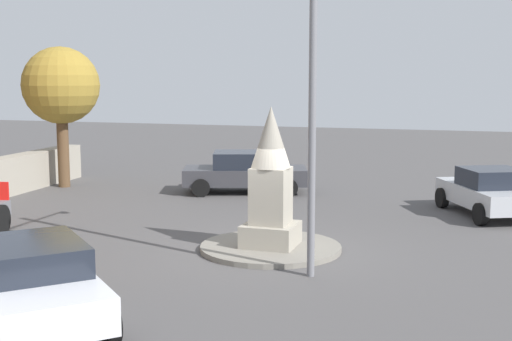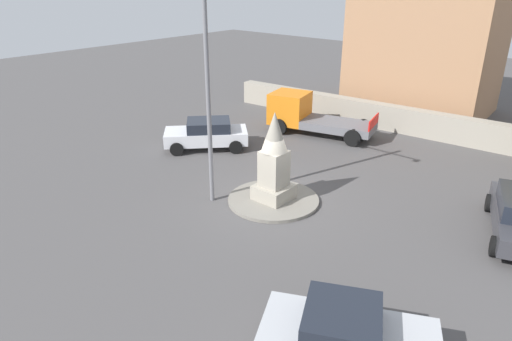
# 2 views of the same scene
# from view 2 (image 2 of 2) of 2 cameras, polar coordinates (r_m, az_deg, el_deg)

# --- Properties ---
(ground_plane) EXTENTS (80.00, 80.00, 0.00)m
(ground_plane) POSITION_cam_2_polar(r_m,az_deg,el_deg) (17.40, 2.17, -3.83)
(ground_plane) COLOR #4F4C4C
(traffic_island) EXTENTS (3.43, 3.43, 0.13)m
(traffic_island) POSITION_cam_2_polar(r_m,az_deg,el_deg) (17.37, 2.17, -3.64)
(traffic_island) COLOR gray
(traffic_island) RESTS_ON ground
(monument) EXTENTS (1.25, 1.25, 3.37)m
(monument) POSITION_cam_2_polar(r_m,az_deg,el_deg) (16.70, 2.26, 1.33)
(monument) COLOR #9E9687
(monument) RESTS_ON traffic_island
(streetlamp) EXTENTS (2.97, 0.28, 8.05)m
(streetlamp) POSITION_cam_2_polar(r_m,az_deg,el_deg) (15.96, -6.08, 11.96)
(streetlamp) COLOR slate
(streetlamp) RESTS_ON ground
(car_white_waiting) EXTENTS (3.97, 4.06, 1.42)m
(car_white_waiting) POSITION_cam_2_polar(r_m,az_deg,el_deg) (22.49, -6.13, 4.57)
(car_white_waiting) COLOR silver
(car_white_waiting) RESTS_ON ground
(car_silver_parked_right) EXTENTS (4.23, 3.33, 1.45)m
(car_silver_parked_right) POSITION_cam_2_polar(r_m,az_deg,el_deg) (10.69, 11.20, -19.67)
(car_silver_parked_right) COLOR #B7BABF
(car_silver_parked_right) RESTS_ON ground
(truck_orange_approaching) EXTENTS (5.82, 3.27, 2.06)m
(truck_orange_approaching) POSITION_cam_2_polar(r_m,az_deg,el_deg) (24.76, 6.35, 6.91)
(truck_orange_approaching) COLOR orange
(truck_orange_approaching) RESTS_ON ground
(stone_boundary_wall) EXTENTS (19.73, 1.90, 1.36)m
(stone_boundary_wall) POSITION_cam_2_polar(r_m,az_deg,el_deg) (26.21, 16.18, 6.36)
(stone_boundary_wall) COLOR #9E9687
(stone_boundary_wall) RESTS_ON ground
(corner_building) EXTENTS (8.14, 6.84, 9.60)m
(corner_building) POSITION_cam_2_polar(r_m,az_deg,el_deg) (29.79, 20.66, 15.90)
(corner_building) COLOR #A87A56
(corner_building) RESTS_ON ground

